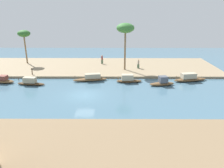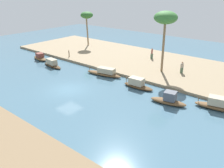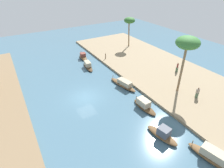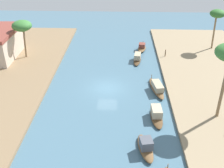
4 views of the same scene
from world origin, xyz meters
TOP-DOWN VIEW (x-y plane):
  - river_water at (0.00, 0.00)m, footprint 74.07×74.07m
  - riverbank_left at (0.00, -14.48)m, footprint 45.12×14.15m
  - sampan_open_hull at (-10.79, -4.04)m, footprint 3.81×1.77m
  - sampan_downstream_large at (-0.33, -6.15)m, footprint 5.31×2.01m
  - sampan_with_tall_canopy at (12.68, -5.09)m, footprint 3.63×1.78m
  - sampan_with_red_awning at (-5.99, -5.51)m, footprint 3.88×1.34m
  - sampan_near_left_bank at (8.28, -4.15)m, footprint 4.27×1.57m
  - mooring_post at (9.44, -8.48)m, footprint 0.14×0.14m
  - palm_tree_left_far at (13.10, -16.53)m, footprint 2.35×2.35m
  - palm_tree_right_tall at (8.40, 12.84)m, footprint 2.85×2.85m

SIDE VIEW (x-z plane):
  - river_water at x=0.00m, z-range 0.00..0.00m
  - riverbank_left at x=0.00m, z-range 0.00..0.34m
  - sampan_with_tall_canopy at x=12.68m, z-range -0.17..0.97m
  - sampan_near_left_bank at x=8.28m, z-range -0.14..1.02m
  - sampan_downstream_large at x=-0.33m, z-range -0.13..1.01m
  - sampan_with_red_awning at x=-5.99m, z-range -0.13..1.08m
  - sampan_open_hull at x=-10.79m, z-range -0.20..1.17m
  - mooring_post at x=9.44m, z-range 0.34..1.42m
  - palm_tree_right_tall at x=8.40m, z-range 2.33..8.02m
  - palm_tree_left_far at x=13.10m, z-range 2.72..9.09m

